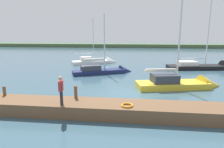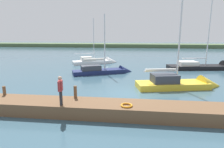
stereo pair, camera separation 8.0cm
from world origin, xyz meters
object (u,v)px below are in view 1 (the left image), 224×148
(mooring_post_far, at_px, (76,92))
(sailboat_far_right, at_px, (106,72))
(sailboat_outer_mooring, at_px, (98,62))
(sailboat_near_dock, at_px, (208,68))
(life_ring_buoy, at_px, (127,105))
(person_on_dock, at_px, (61,89))
(sailboat_far_left, at_px, (184,85))
(mooring_post_near, at_px, (4,91))

(mooring_post_far, bearing_deg, sailboat_far_right, -90.97)
(sailboat_outer_mooring, relative_size, sailboat_near_dock, 0.74)
(mooring_post_far, distance_m, life_ring_buoy, 3.39)
(life_ring_buoy, relative_size, sailboat_outer_mooring, 0.08)
(sailboat_far_right, bearing_deg, sailboat_near_dock, -5.67)
(sailboat_outer_mooring, relative_size, person_on_dock, 4.82)
(mooring_post_far, distance_m, sailboat_far_left, 9.98)
(mooring_post_near, height_order, life_ring_buoy, mooring_post_near)
(sailboat_far_left, relative_size, person_on_dock, 5.24)
(mooring_post_far, bearing_deg, sailboat_outer_mooring, -83.67)
(sailboat_far_left, xyz_separation_m, sailboat_near_dock, (-5.51, -9.76, -0.08))
(mooring_post_far, height_order, sailboat_outer_mooring, sailboat_outer_mooring)
(sailboat_far_right, bearing_deg, mooring_post_far, -114.98)
(sailboat_far_right, height_order, person_on_dock, sailboat_far_right)
(life_ring_buoy, xyz_separation_m, sailboat_far_right, (3.02, -12.26, -0.64))
(mooring_post_far, distance_m, sailboat_far_right, 11.27)
(sailboat_far_left, height_order, sailboat_near_dock, sailboat_near_dock)
(sailboat_outer_mooring, distance_m, person_on_dock, 20.21)
(person_on_dock, bearing_deg, sailboat_near_dock, -143.28)
(sailboat_far_left, bearing_deg, mooring_post_near, -167.72)
(person_on_dock, bearing_deg, mooring_post_far, -123.62)
(mooring_post_far, height_order, person_on_dock, person_on_dock)
(mooring_post_near, relative_size, sailboat_far_left, 0.07)
(sailboat_far_left, xyz_separation_m, sailboat_outer_mooring, (10.10, -12.98, -0.04))
(mooring_post_near, distance_m, mooring_post_far, 4.75)
(mooring_post_near, distance_m, sailboat_far_right, 12.30)
(sailboat_near_dock, height_order, sailboat_far_right, sailboat_near_dock)
(mooring_post_near, height_order, mooring_post_far, mooring_post_far)
(sailboat_outer_mooring, bearing_deg, life_ring_buoy, -101.33)
(sailboat_near_dock, xyz_separation_m, sailboat_far_right, (13.32, 4.42, 0.05))
(mooring_post_far, distance_m, sailboat_outer_mooring, 19.01)
(life_ring_buoy, xyz_separation_m, sailboat_near_dock, (-10.30, -16.68, -0.69))
(sailboat_near_dock, bearing_deg, sailboat_far_left, -127.99)
(sailboat_far_right, xyz_separation_m, person_on_dock, (0.63, 12.44, 1.52))
(mooring_post_far, height_order, sailboat_far_right, sailboat_far_right)
(life_ring_buoy, height_order, sailboat_near_dock, sailboat_near_dock)
(mooring_post_near, distance_m, life_ring_buoy, 8.02)
(sailboat_far_right, bearing_deg, sailboat_far_left, -58.35)
(sailboat_outer_mooring, xyz_separation_m, person_on_dock, (-1.65, 20.08, 1.54))
(mooring_post_near, xyz_separation_m, person_on_dock, (-4.30, 1.21, 0.64))
(sailboat_far_left, relative_size, sailboat_outer_mooring, 1.09)
(mooring_post_near, distance_m, person_on_dock, 4.52)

